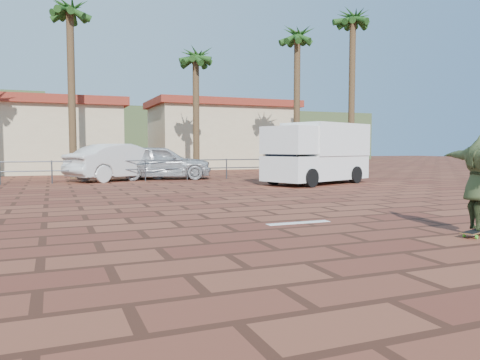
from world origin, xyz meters
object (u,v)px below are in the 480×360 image
Objects in this scene: campervan at (317,152)px; longboard at (480,231)px; car_white at (122,162)px; car_silver at (161,162)px.

longboard is at bearing -129.13° from campervan.
car_white reaches higher than longboard.
campervan is at bearing -152.73° from car_white.
longboard is at bearing -162.32° from car_silver.
campervan is at bearing -122.61° from car_silver.
campervan reaches higher than car_silver.
campervan is 9.15m from car_white.
car_silver is at bearing 79.26° from longboard.
car_white is at bearing 85.39° from longboard.
car_white is (-7.45, 5.28, -0.50)m from campervan.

